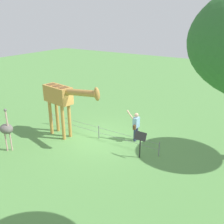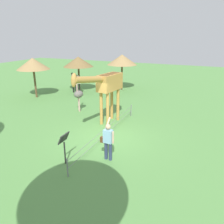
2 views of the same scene
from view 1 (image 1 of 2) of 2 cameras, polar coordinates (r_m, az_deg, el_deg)
The scene contains 6 objects.
ground_plane at distance 13.73m, azimuth -3.26°, elevation -6.13°, with size 60.00×60.00×0.00m, color #568E47.
giraffe at distance 13.35m, azimuth -11.29°, elevation 3.16°, with size 3.98×1.09×3.33m.
visitor at distance 13.21m, azimuth 5.47°, elevation -2.99°, with size 0.65×0.58×1.70m.
ostrich at distance 13.09m, azimuth -22.95°, elevation -3.59°, with size 0.70×0.56×2.25m.
info_sign at distance 11.64m, azimuth 6.48°, elevation -6.27°, with size 0.56×0.21×1.32m.
wire_fence at distance 13.63m, azimuth -3.03°, elevation -4.45°, with size 7.05×0.05×0.75m.
Camera 1 is at (7.22, -9.85, 6.27)m, focal length 40.04 mm.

